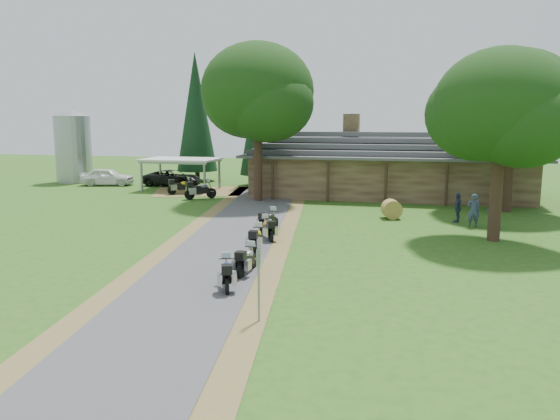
% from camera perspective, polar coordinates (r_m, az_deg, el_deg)
% --- Properties ---
extents(ground, '(120.00, 120.00, 0.00)m').
position_cam_1_polar(ground, '(20.66, -8.55, -6.91)').
color(ground, '#2B5919').
rests_on(ground, ground).
extents(driveway, '(51.95, 51.95, 0.00)m').
position_cam_1_polar(driveway, '(24.44, -6.16, -4.29)').
color(driveway, '#444447').
rests_on(driveway, ground).
extents(lodge, '(21.40, 9.40, 4.90)m').
position_cam_1_polar(lodge, '(42.53, 11.29, 4.79)').
color(lodge, brown).
rests_on(lodge, ground).
extents(silo, '(3.26, 3.26, 6.57)m').
position_cam_1_polar(silo, '(54.20, -20.80, 6.22)').
color(silo, gray).
rests_on(silo, ground).
extents(carport, '(6.01, 4.01, 2.60)m').
position_cam_1_polar(carport, '(45.75, -10.28, 3.70)').
color(carport, silver).
rests_on(carport, ground).
extents(car_white_sedan, '(3.71, 6.21, 1.94)m').
position_cam_1_polar(car_white_sedan, '(50.50, -17.61, 3.56)').
color(car_white_sedan, white).
rests_on(car_white_sedan, ground).
extents(car_dark_suv, '(2.37, 5.51, 2.11)m').
position_cam_1_polar(car_dark_suv, '(48.68, -11.17, 3.72)').
color(car_dark_suv, black).
rests_on(car_dark_suv, ground).
extents(motorcycle_row_a, '(1.09, 1.78, 1.16)m').
position_cam_1_polar(motorcycle_row_a, '(19.00, -5.61, -6.50)').
color(motorcycle_row_a, '#18359B').
rests_on(motorcycle_row_a, ground).
extents(motorcycle_row_b, '(0.66, 1.72, 1.15)m').
position_cam_1_polar(motorcycle_row_b, '(20.71, -3.47, -5.12)').
color(motorcycle_row_b, '#939599').
rests_on(motorcycle_row_b, ground).
extents(motorcycle_row_c, '(0.69, 1.78, 1.20)m').
position_cam_1_polar(motorcycle_row_c, '(24.21, -2.47, -2.92)').
color(motorcycle_row_c, gold).
rests_on(motorcycle_row_c, ground).
extents(motorcycle_row_d, '(1.30, 1.76, 1.17)m').
position_cam_1_polar(motorcycle_row_d, '(26.48, -1.32, -1.87)').
color(motorcycle_row_d, orange).
rests_on(motorcycle_row_d, ground).
extents(motorcycle_row_e, '(0.93, 1.88, 1.23)m').
position_cam_1_polar(motorcycle_row_e, '(28.37, -1.15, -1.04)').
color(motorcycle_row_e, black).
rests_on(motorcycle_row_e, ground).
extents(motorcycle_carport_a, '(1.92, 1.69, 1.33)m').
position_cam_1_polar(motorcycle_carport_a, '(43.21, -10.26, 2.51)').
color(motorcycle_carport_a, yellow).
rests_on(motorcycle_carport_a, ground).
extents(motorcycle_carport_b, '(2.05, 1.96, 1.47)m').
position_cam_1_polar(motorcycle_carport_b, '(40.40, -8.31, 2.19)').
color(motorcycle_carport_b, slate).
rests_on(motorcycle_carport_b, ground).
extents(person_a, '(0.62, 0.45, 2.14)m').
position_cam_1_polar(person_a, '(31.26, 19.57, 0.24)').
color(person_a, '#334161').
rests_on(person_a, ground).
extents(person_b, '(0.65, 0.52, 2.01)m').
position_cam_1_polar(person_b, '(31.58, 21.46, 0.10)').
color(person_b, '#334161').
rests_on(person_b, ground).
extents(person_c, '(0.56, 0.66, 1.98)m').
position_cam_1_polar(person_c, '(32.40, 18.09, 0.49)').
color(person_c, '#334161').
rests_on(person_c, ground).
extents(hay_bale, '(1.31, 1.24, 1.11)m').
position_cam_1_polar(hay_bale, '(32.76, 11.58, 0.09)').
color(hay_bale, olive).
rests_on(hay_bale, ground).
extents(sign_post, '(0.39, 0.07, 2.19)m').
position_cam_1_polar(sign_post, '(15.78, -2.24, -7.84)').
color(sign_post, gray).
rests_on(sign_post, ground).
extents(oak_lodge_left, '(7.87, 7.87, 12.50)m').
position_cam_1_polar(oak_lodge_left, '(38.69, -2.36, 10.15)').
color(oak_lodge_left, '#183710').
rests_on(oak_lodge_left, ground).
extents(oak_lodge_right, '(7.73, 7.73, 10.98)m').
position_cam_1_polar(oak_lodge_right, '(36.98, 23.09, 8.27)').
color(oak_lodge_right, '#183710').
rests_on(oak_lodge_right, ground).
extents(oak_driveway, '(6.27, 6.27, 10.39)m').
position_cam_1_polar(oak_driveway, '(27.69, 22.01, 7.56)').
color(oak_driveway, '#183710').
rests_on(oak_driveway, ground).
extents(cedar_near, '(3.78, 3.78, 12.04)m').
position_cam_1_polar(cedar_near, '(47.85, -1.98, 9.75)').
color(cedar_near, black).
rests_on(cedar_near, ground).
extents(cedar_far, '(3.76, 3.76, 11.91)m').
position_cam_1_polar(cedar_far, '(51.95, -8.76, 9.55)').
color(cedar_far, black).
rests_on(cedar_far, ground).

